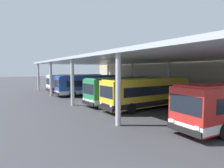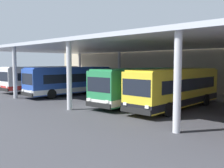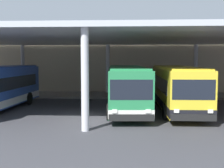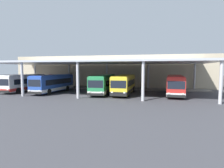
# 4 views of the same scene
# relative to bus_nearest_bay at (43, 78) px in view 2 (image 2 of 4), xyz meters

# --- Properties ---
(ground_plane) EXTENTS (200.00, 200.00, 0.00)m
(ground_plane) POSITION_rel_bus_nearest_bay_xyz_m (13.60, -3.29, -1.66)
(ground_plane) COLOR #3D3D42
(platform_kerb) EXTENTS (42.00, 4.50, 0.18)m
(platform_kerb) POSITION_rel_bus_nearest_bay_xyz_m (13.60, 8.46, -1.57)
(platform_kerb) COLOR gray
(platform_kerb) RESTS_ON ground
(station_building_facade) EXTENTS (48.00, 1.60, 7.34)m
(station_building_facade) POSITION_rel_bus_nearest_bay_xyz_m (13.60, 11.71, 2.01)
(station_building_facade) COLOR #C1B293
(station_building_facade) RESTS_ON ground
(canopy_shelter) EXTENTS (40.00, 17.00, 5.55)m
(canopy_shelter) POSITION_rel_bus_nearest_bay_xyz_m (13.60, 2.21, 3.63)
(canopy_shelter) COLOR silver
(canopy_shelter) RESTS_ON ground
(bus_nearest_bay) EXTENTS (2.89, 10.58, 3.17)m
(bus_nearest_bay) POSITION_rel_bus_nearest_bay_xyz_m (0.00, 0.00, 0.00)
(bus_nearest_bay) COLOR white
(bus_nearest_bay) RESTS_ON ground
(bus_second_bay) EXTENTS (2.94, 10.60, 3.17)m
(bus_second_bay) POSITION_rel_bus_nearest_bay_xyz_m (6.36, -0.23, 0.00)
(bus_second_bay) COLOR #284CA8
(bus_second_bay) RESTS_ON ground
(bus_middle_bay) EXTENTS (3.15, 10.66, 3.17)m
(bus_middle_bay) POSITION_rel_bus_nearest_bay_xyz_m (15.66, 0.26, 0.00)
(bus_middle_bay) COLOR #28844C
(bus_middle_bay) RESTS_ON ground
(bus_far_bay) EXTENTS (2.77, 10.55, 3.17)m
(bus_far_bay) POSITION_rel_bus_nearest_bay_xyz_m (19.27, 0.48, 0.00)
(bus_far_bay) COLOR yellow
(bus_far_bay) RESTS_ON ground
(bench_waiting) EXTENTS (1.80, 0.45, 0.92)m
(bench_waiting) POSITION_rel_bus_nearest_bay_xyz_m (2.66, 8.53, -0.99)
(bench_waiting) COLOR #4C515B
(bench_waiting) RESTS_ON platform_kerb
(trash_bin) EXTENTS (0.52, 0.52, 0.98)m
(trash_bin) POSITION_rel_bus_nearest_bay_xyz_m (0.63, 8.18, -0.98)
(trash_bin) COLOR #33383D
(trash_bin) RESTS_ON platform_kerb
(banner_sign) EXTENTS (0.70, 0.12, 3.20)m
(banner_sign) POSITION_rel_bus_nearest_bay_xyz_m (0.98, 7.65, 0.32)
(banner_sign) COLOR #B2B2B7
(banner_sign) RESTS_ON platform_kerb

